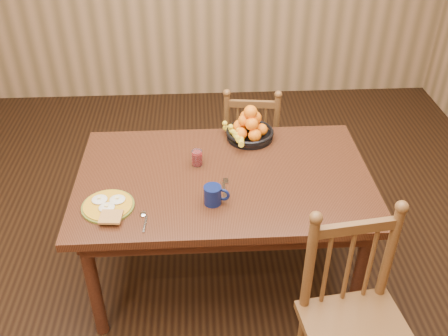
{
  "coord_description": "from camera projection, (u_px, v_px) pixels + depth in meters",
  "views": [
    {
      "loc": [
        -0.12,
        -2.19,
        2.35
      ],
      "look_at": [
        0.0,
        0.0,
        0.8
      ],
      "focal_mm": 40.0,
      "sensor_mm": 36.0,
      "label": 1
    }
  ],
  "objects": [
    {
      "name": "dining_table",
      "position": [
        224.0,
        188.0,
        2.76
      ],
      "size": [
        1.6,
        1.0,
        0.75
      ],
      "color": "black",
      "rests_on": "ground"
    },
    {
      "name": "chair_near",
      "position": [
        355.0,
        324.0,
        2.23
      ],
      "size": [
        0.51,
        0.49,
        1.01
      ],
      "rotation": [
        0.0,
        0.0,
        0.13
      ],
      "color": "#503218",
      "rests_on": "ground"
    },
    {
      "name": "spoon",
      "position": [
        144.0,
        217.0,
        2.42
      ],
      "size": [
        0.04,
        0.16,
        0.01
      ],
      "rotation": [
        0.0,
        0.0,
        -0.06
      ],
      "color": "silver",
      "rests_on": "dining_table"
    },
    {
      "name": "juice_glass",
      "position": [
        197.0,
        158.0,
        2.78
      ],
      "size": [
        0.06,
        0.06,
        0.09
      ],
      "color": "silver",
      "rests_on": "dining_table"
    },
    {
      "name": "fruit_bowl",
      "position": [
        249.0,
        129.0,
        3.0
      ],
      "size": [
        0.32,
        0.32,
        0.22
      ],
      "color": "black",
      "rests_on": "dining_table"
    },
    {
      "name": "chair_far",
      "position": [
        251.0,
        143.0,
        3.58
      ],
      "size": [
        0.45,
        0.43,
        0.89
      ],
      "rotation": [
        0.0,
        0.0,
        3.02
      ],
      "color": "#503218",
      "rests_on": "ground"
    },
    {
      "name": "breakfast_plate",
      "position": [
        108.0,
        206.0,
        2.48
      ],
      "size": [
        0.26,
        0.29,
        0.04
      ],
      "color": "#59601E",
      "rests_on": "dining_table"
    },
    {
      "name": "fork",
      "position": [
        225.0,
        187.0,
        2.62
      ],
      "size": [
        0.03,
        0.18,
        0.0
      ],
      "rotation": [
        0.0,
        0.0,
        0.01
      ],
      "color": "silver",
      "rests_on": "dining_table"
    },
    {
      "name": "coffee_mug",
      "position": [
        214.0,
        195.0,
        2.49
      ],
      "size": [
        0.13,
        0.09,
        0.1
      ],
      "color": "#0B143F",
      "rests_on": "dining_table"
    },
    {
      "name": "room",
      "position": [
        224.0,
        74.0,
        2.37
      ],
      "size": [
        4.52,
        5.02,
        2.72
      ],
      "color": "black",
      "rests_on": "ground"
    }
  ]
}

